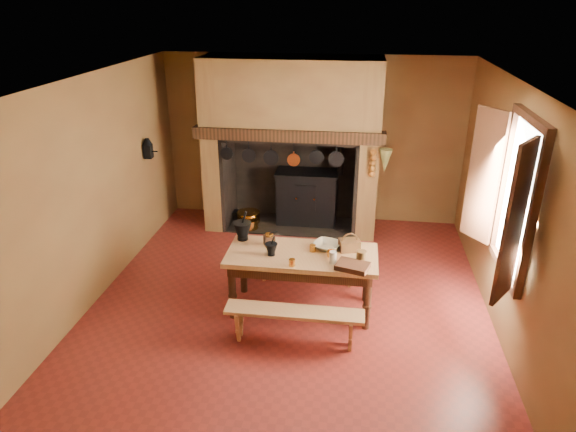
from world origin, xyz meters
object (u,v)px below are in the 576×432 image
Objects in this scene: work_table at (302,262)px; mixing_bowl at (327,246)px; bench_front at (294,319)px; coffee_grinder at (269,240)px; iron_range at (307,197)px; wicker_basket at (349,245)px.

mixing_bowl is (0.29, 0.16, 0.16)m from work_table.
work_table reaches higher than bench_front.
work_table is 9.32× the size of coffee_grinder.
wicker_basket is at bearing -72.89° from iron_range.
wicker_basket is (0.99, -0.01, 0.00)m from coffee_grinder.
wicker_basket reaches higher than bench_front.
work_table is 0.37m from mixing_bowl.
iron_range is 2.68m from work_table.
coffee_grinder is at bearing 164.44° from wicker_basket.
iron_range is 1.03× the size of bench_front.
mixing_bowl is (0.50, -2.50, 0.34)m from iron_range.
work_table is 0.62m from wicker_basket.
coffee_grinder is at bearing -95.02° from iron_range.
iron_range reaches higher than bench_front.
iron_range is at bearing 94.48° from work_table.
iron_range is 0.88× the size of work_table.
iron_range reaches higher than mixing_bowl.
work_table is at bearing -44.14° from coffee_grinder.
iron_range is 8.20× the size of coffee_grinder.
coffee_grinder is 0.72m from mixing_bowl.
mixing_bowl reaches higher than bench_front.
iron_range is at bearing 101.26° from mixing_bowl.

